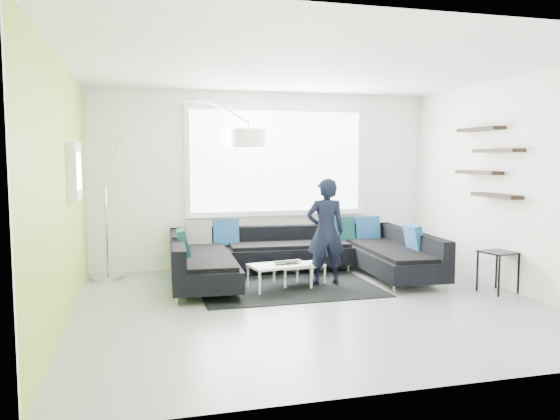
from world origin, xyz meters
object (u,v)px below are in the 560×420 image
object	(u,v)px
person	(326,232)
side_table	(498,272)
coffee_table	(290,274)
arc_lamp	(105,189)
sectional_sofa	(300,257)
laptop	(289,263)

from	to	relation	value
person	side_table	bearing A→B (deg)	160.12
coffee_table	person	bearing A→B (deg)	-13.05
coffee_table	person	distance (m)	0.76
person	arc_lamp	bearing A→B (deg)	-15.63
sectional_sofa	side_table	size ratio (longest dim) A/B	6.89
arc_lamp	person	bearing A→B (deg)	-20.71
side_table	laptop	size ratio (longest dim) A/B	1.34
coffee_table	arc_lamp	xyz separation A→B (m)	(-2.44, 1.14, 1.14)
coffee_table	side_table	bearing A→B (deg)	-32.01
side_table	sectional_sofa	bearing A→B (deg)	149.78
arc_lamp	side_table	world-z (taller)	arc_lamp
sectional_sofa	coffee_table	distance (m)	0.45
arc_lamp	person	world-z (taller)	arc_lamp
sectional_sofa	side_table	distance (m)	2.66
laptop	coffee_table	bearing A→B (deg)	62.42
sectional_sofa	laptop	size ratio (longest dim) A/B	9.24
arc_lamp	laptop	bearing A→B (deg)	-27.34
sectional_sofa	laptop	distance (m)	0.55
arc_lamp	side_table	distance (m)	5.52
coffee_table	sectional_sofa	bearing A→B (deg)	43.24
sectional_sofa	side_table	world-z (taller)	sectional_sofa
arc_lamp	person	distance (m)	3.22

